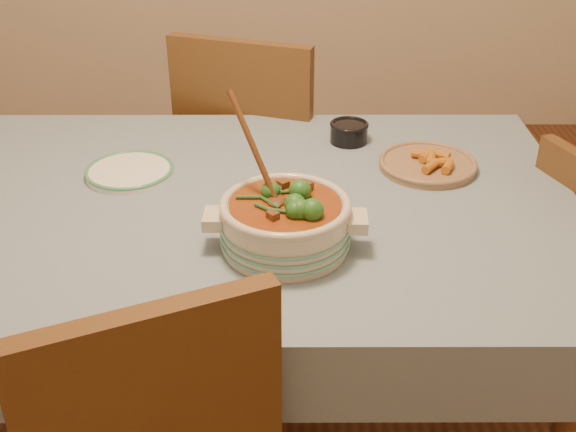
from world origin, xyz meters
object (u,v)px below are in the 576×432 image
Objects in this scene: stew_casserole at (285,219)px; condiment_bowl at (349,131)px; chair_far at (256,154)px; fried_plate at (428,163)px; dining_table at (234,232)px; white_plate at (130,171)px.

condiment_bowl is at bearing 72.07° from stew_casserole.
chair_far is at bearing 128.95° from condiment_bowl.
dining_table is at bearing -161.24° from fried_plate.
condiment_bowl is (0.58, 0.21, 0.02)m from white_plate.
dining_table is at bearing -132.06° from condiment_bowl.
fried_plate is (0.77, 0.04, 0.01)m from white_plate.
fried_plate is (0.19, -0.17, -0.02)m from condiment_bowl.
stew_casserole is (0.13, -0.21, 0.16)m from dining_table.
chair_far is at bearing 132.53° from fried_plate.
condiment_bowl is 0.41× the size of fried_plate.
dining_table is 0.54m from fried_plate.
white_plate is at bearing 79.99° from chair_far.
chair_far is at bearing 87.68° from dining_table.
condiment_bowl is (0.31, 0.34, 0.12)m from dining_table.
stew_casserole is 1.30× the size of white_plate.
condiment_bowl reaches higher than dining_table.
stew_casserole reaches higher than fried_plate.
condiment_bowl is 0.14× the size of chair_far.
fried_plate is 0.33× the size of chair_far.
condiment_bowl is 0.26m from fried_plate.
condiment_bowl is at bearing 147.53° from chair_far.
white_plate is 0.66m from chair_far.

